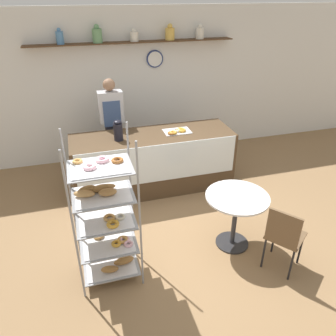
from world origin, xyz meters
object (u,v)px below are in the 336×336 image
coffee_carafe (118,131)px  cafe_table (236,208)px  person_worker (112,125)px  cafe_chair (284,234)px  donut_tray_counter (177,131)px  pastry_rack (106,218)px

coffee_carafe → cafe_table: bearing=-53.5°
person_worker → coffee_carafe: (0.01, -0.64, 0.16)m
cafe_chair → donut_tray_counter: donut_tray_counter is taller
person_worker → donut_tray_counter: size_ratio=4.07×
person_worker → coffee_carafe: bearing=-89.0°
pastry_rack → person_worker: pastry_rack is taller
cafe_table → coffee_carafe: (-1.18, 1.59, 0.53)m
cafe_chair → pastry_rack: bearing=38.9°
cafe_chair → coffee_carafe: bearing=-2.1°
person_worker → cafe_table: 2.55m
cafe_chair → donut_tray_counter: size_ratio=2.06×
cafe_table → cafe_chair: cafe_chair is taller
cafe_chair → person_worker: bearing=-8.6°
cafe_table → cafe_chair: bearing=-60.7°
pastry_rack → donut_tray_counter: (1.32, 1.71, 0.16)m
coffee_carafe → donut_tray_counter: (0.93, 0.04, -0.13)m
person_worker → cafe_chair: bearing=-61.7°
person_worker → coffee_carafe: 0.66m
coffee_carafe → donut_tray_counter: size_ratio=0.74×
cafe_table → donut_tray_counter: (-0.25, 1.63, 0.41)m
person_worker → donut_tray_counter: 1.11m
pastry_rack → donut_tray_counter: pastry_rack is taller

